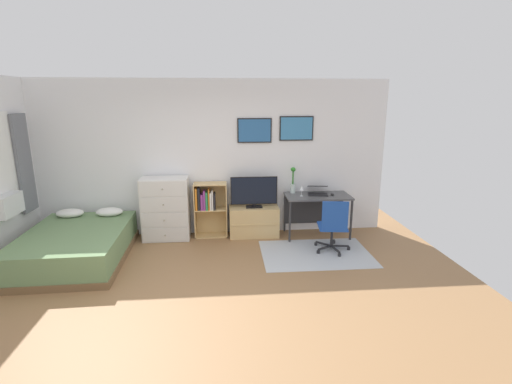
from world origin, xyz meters
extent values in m
plane|color=#936B44|center=(0.00, 0.00, 0.00)|extent=(7.20, 7.20, 0.00)
cube|color=white|center=(0.00, 2.43, 1.35)|extent=(6.12, 0.06, 2.70)
cube|color=black|center=(0.73, 2.38, 1.84)|extent=(0.59, 0.02, 0.42)
cube|color=#285B93|center=(0.73, 2.37, 1.84)|extent=(0.55, 0.01, 0.38)
cube|color=black|center=(1.46, 2.38, 1.87)|extent=(0.59, 0.02, 0.42)
cube|color=teal|center=(1.46, 2.37, 1.87)|extent=(0.55, 0.01, 0.38)
cube|color=slate|center=(-2.94, 1.99, 1.38)|extent=(0.05, 0.40, 1.54)
cube|color=silver|center=(-2.89, 1.30, 0.90)|extent=(0.20, 0.52, 0.30)
cube|color=#B2B7BC|center=(1.60, 1.28, 0.00)|extent=(1.70, 1.20, 0.01)
cube|color=brown|center=(-2.04, 1.35, 0.05)|extent=(1.49, 2.04, 0.10)
cube|color=#6B8C5B|center=(-2.04, 1.35, 0.28)|extent=(1.45, 2.00, 0.36)
ellipsoid|color=white|center=(-2.38, 2.09, 0.52)|extent=(0.45, 0.29, 0.14)
ellipsoid|color=white|center=(-1.75, 2.11, 0.52)|extent=(0.45, 0.29, 0.14)
cube|color=silver|center=(-0.82, 2.16, 0.54)|extent=(0.79, 0.42, 1.08)
cube|color=silver|center=(-0.82, 1.94, 0.14)|extent=(0.75, 0.01, 0.25)
sphere|color=#A59E8C|center=(-0.82, 1.93, 0.14)|extent=(0.03, 0.03, 0.03)
cube|color=silver|center=(-0.82, 1.94, 0.41)|extent=(0.75, 0.01, 0.25)
sphere|color=#A59E8C|center=(-0.82, 1.93, 0.41)|extent=(0.03, 0.03, 0.03)
cube|color=silver|center=(-0.82, 1.94, 0.67)|extent=(0.75, 0.01, 0.25)
sphere|color=#A59E8C|center=(-0.82, 1.93, 0.67)|extent=(0.03, 0.03, 0.03)
cube|color=silver|center=(-0.82, 1.94, 0.94)|extent=(0.75, 0.01, 0.25)
sphere|color=#A59E8C|center=(-0.82, 1.93, 0.94)|extent=(0.03, 0.03, 0.03)
cube|color=tan|center=(-0.33, 2.22, 0.48)|extent=(0.02, 0.30, 0.96)
cube|color=tan|center=(0.22, 2.22, 0.48)|extent=(0.02, 0.30, 0.96)
cube|color=tan|center=(-0.06, 2.22, 0.01)|extent=(0.57, 0.30, 0.02)
cube|color=tan|center=(-0.06, 2.22, 0.50)|extent=(0.53, 0.30, 0.02)
cube|color=tan|center=(-0.06, 2.22, 0.95)|extent=(0.53, 0.30, 0.02)
cube|color=tan|center=(-0.06, 2.37, 0.48)|extent=(0.57, 0.01, 0.96)
cube|color=orange|center=(-0.30, 2.17, 0.70)|extent=(0.03, 0.19, 0.38)
cube|color=black|center=(-0.25, 2.18, 0.70)|extent=(0.04, 0.19, 0.39)
cube|color=#8C388C|center=(-0.20, 2.17, 0.64)|extent=(0.04, 0.18, 0.28)
cube|color=#8C388C|center=(-0.16, 2.16, 0.67)|extent=(0.03, 0.17, 0.33)
cube|color=#2D8C4C|center=(-0.12, 2.18, 0.66)|extent=(0.04, 0.20, 0.31)
cube|color=orange|center=(-0.08, 2.18, 0.69)|extent=(0.02, 0.21, 0.36)
cube|color=white|center=(-0.05, 2.19, 0.66)|extent=(0.03, 0.21, 0.30)
cube|color=white|center=(-0.02, 2.17, 0.68)|extent=(0.02, 0.19, 0.34)
cube|color=black|center=(0.01, 2.19, 0.65)|extent=(0.03, 0.22, 0.28)
cube|color=tan|center=(0.70, 2.17, 0.26)|extent=(0.86, 0.40, 0.53)
cube|color=tan|center=(0.70, 1.97, 0.26)|extent=(0.86, 0.01, 0.02)
cube|color=black|center=(0.70, 2.15, 0.54)|extent=(0.28, 0.16, 0.02)
cube|color=black|center=(0.70, 2.15, 0.57)|extent=(0.06, 0.04, 0.05)
cube|color=black|center=(0.70, 2.15, 0.83)|extent=(0.81, 0.02, 0.49)
cube|color=black|center=(0.70, 2.14, 0.83)|extent=(0.78, 0.01, 0.46)
cube|color=#4C4C4F|center=(1.80, 2.08, 0.72)|extent=(1.12, 0.59, 0.03)
cube|color=#2D2D30|center=(1.27, 1.81, 0.35)|extent=(0.03, 0.03, 0.71)
cube|color=#2D2D30|center=(2.33, 1.81, 0.35)|extent=(0.03, 0.03, 0.71)
cube|color=#2D2D30|center=(1.27, 2.34, 0.35)|extent=(0.03, 0.03, 0.71)
cube|color=#2D2D30|center=(2.33, 2.34, 0.35)|extent=(0.03, 0.03, 0.71)
cube|color=#2D2D30|center=(1.80, 2.36, 0.39)|extent=(1.06, 0.02, 0.50)
cylinder|color=#232326|center=(2.16, 1.38, 0.03)|extent=(0.05, 0.05, 0.05)
cube|color=#232326|center=(2.02, 1.40, 0.07)|extent=(0.28, 0.07, 0.02)
cylinder|color=#232326|center=(2.01, 1.67, 0.03)|extent=(0.05, 0.05, 0.05)
cube|color=#232326|center=(1.95, 1.54, 0.07)|extent=(0.15, 0.27, 0.02)
cylinder|color=#232326|center=(1.68, 1.61, 0.03)|extent=(0.05, 0.05, 0.05)
cube|color=#232326|center=(1.78, 1.51, 0.07)|extent=(0.22, 0.21, 0.02)
cylinder|color=#232326|center=(1.64, 1.28, 0.03)|extent=(0.05, 0.05, 0.05)
cube|color=#232326|center=(1.76, 1.35, 0.07)|extent=(0.26, 0.16, 0.02)
cylinder|color=#232326|center=(1.94, 1.14, 0.03)|extent=(0.05, 0.05, 0.05)
cube|color=#232326|center=(1.91, 1.28, 0.07)|extent=(0.08, 0.28, 0.02)
cylinder|color=#232326|center=(1.89, 1.42, 0.23)|extent=(0.04, 0.04, 0.30)
cube|color=#1E479E|center=(1.89, 1.42, 0.40)|extent=(0.49, 0.49, 0.03)
cube|color=#1E479E|center=(1.86, 1.22, 0.64)|extent=(0.40, 0.09, 0.45)
cube|color=black|center=(1.81, 2.11, 0.75)|extent=(0.37, 0.28, 0.01)
cube|color=black|center=(1.81, 2.10, 0.75)|extent=(0.35, 0.25, 0.00)
cube|color=black|center=(1.83, 2.25, 0.86)|extent=(0.37, 0.26, 0.07)
cube|color=black|center=(1.83, 2.24, 0.86)|extent=(0.35, 0.24, 0.06)
ellipsoid|color=#262628|center=(2.06, 2.07, 0.76)|extent=(0.06, 0.10, 0.03)
cylinder|color=silver|center=(1.40, 2.28, 0.82)|extent=(0.09, 0.09, 0.16)
cylinder|color=#3D8438|center=(1.40, 2.28, 0.98)|extent=(0.01, 0.01, 0.37)
sphere|color=#308B2C|center=(1.40, 2.28, 1.16)|extent=(0.07, 0.07, 0.07)
cylinder|color=#3D8438|center=(1.39, 2.29, 0.98)|extent=(0.01, 0.01, 0.38)
sphere|color=#308B2C|center=(1.39, 2.29, 1.16)|extent=(0.07, 0.07, 0.07)
cylinder|color=#3D8438|center=(1.39, 2.26, 0.98)|extent=(0.01, 0.01, 0.38)
sphere|color=#308B2C|center=(1.39, 2.26, 1.17)|extent=(0.07, 0.07, 0.07)
cylinder|color=silver|center=(1.51, 2.04, 0.74)|extent=(0.06, 0.06, 0.01)
cylinder|color=silver|center=(1.51, 2.04, 0.80)|extent=(0.01, 0.01, 0.10)
cone|color=silver|center=(1.51, 2.04, 0.88)|extent=(0.07, 0.07, 0.07)
camera|label=1|loc=(0.20, -4.06, 2.36)|focal=26.13mm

